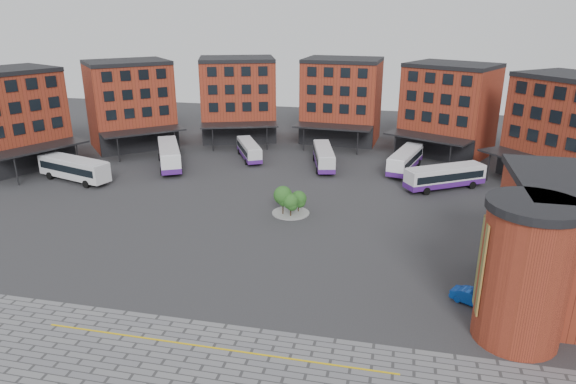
% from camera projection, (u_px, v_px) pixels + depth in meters
% --- Properties ---
extents(ground, '(160.00, 160.00, 0.00)m').
position_uv_depth(ground, '(244.00, 257.00, 49.59)').
color(ground, '#28282B').
rests_on(ground, ground).
extents(yellow_line, '(26.00, 0.15, 0.02)m').
position_uv_depth(yellow_line, '(213.00, 348.00, 36.30)').
color(yellow_line, gold).
rests_on(yellow_line, paving_zone).
extents(main_building, '(94.14, 42.48, 14.60)m').
position_uv_depth(main_building, '(284.00, 110.00, 83.28)').
color(main_building, maroon).
rests_on(main_building, ground).
extents(tree_island, '(4.40, 4.40, 3.50)m').
position_uv_depth(tree_island, '(290.00, 200.00, 59.26)').
color(tree_island, gray).
rests_on(tree_island, ground).
extents(bus_a, '(11.89, 5.94, 3.29)m').
position_uv_depth(bus_a, '(74.00, 168.00, 70.93)').
color(bus_a, silver).
rests_on(bus_a, ground).
extents(bus_b, '(8.19, 12.19, 3.46)m').
position_uv_depth(bus_b, '(169.00, 155.00, 77.33)').
color(bus_b, white).
rests_on(bus_b, ground).
extents(bus_c, '(6.54, 9.70, 2.75)m').
position_uv_depth(bus_c, '(249.00, 150.00, 81.59)').
color(bus_c, silver).
rests_on(bus_c, ground).
extents(bus_d, '(4.95, 11.02, 3.03)m').
position_uv_depth(bus_d, '(324.00, 157.00, 77.34)').
color(bus_d, silver).
rests_on(bus_d, ground).
extents(bus_e, '(5.27, 11.33, 3.11)m').
position_uv_depth(bus_e, '(405.00, 160.00, 75.47)').
color(bus_e, white).
rests_on(bus_e, ground).
extents(bus_f, '(10.84, 8.17, 3.16)m').
position_uv_depth(bus_f, '(445.00, 177.00, 67.86)').
color(bus_f, silver).
rests_on(bus_f, ground).
extents(blue_car, '(3.89, 2.96, 1.23)m').
position_uv_depth(blue_car, '(474.00, 298.00, 41.44)').
color(blue_car, '#0C3DA4').
rests_on(blue_car, ground).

